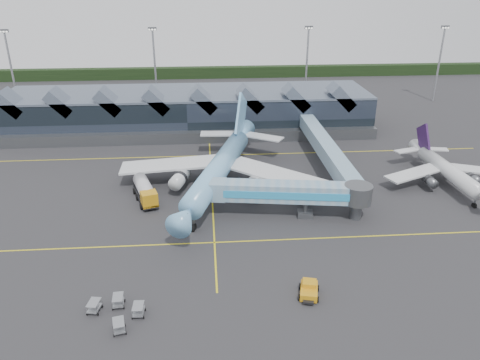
{
  "coord_description": "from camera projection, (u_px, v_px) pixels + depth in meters",
  "views": [
    {
      "loc": [
        -0.78,
        -67.8,
        36.93
      ],
      "look_at": [
        4.68,
        3.3,
        5.0
      ],
      "focal_mm": 35.0,
      "sensor_mm": 36.0,
      "label": 1
    }
  ],
  "objects": [
    {
      "name": "light_masts",
      "position": [
        282.0,
        67.0,
        130.35
      ],
      "size": [
        132.4,
        42.56,
        22.45
      ],
      "color": "gray",
      "rests_on": "ground"
    },
    {
      "name": "pushback_tug",
      "position": [
        309.0,
        290.0,
        57.98
      ],
      "size": [
        3.11,
        4.17,
        1.7
      ],
      "rotation": [
        0.0,
        0.0,
        -0.24
      ],
      "color": "#C48512",
      "rests_on": "ground"
    },
    {
      "name": "regional_jet",
      "position": [
        446.0,
        169.0,
        87.71
      ],
      "size": [
        24.55,
        26.77,
        9.19
      ],
      "rotation": [
        0.0,
        0.0,
        0.05
      ],
      "color": "silver",
      "rests_on": "ground"
    },
    {
      "name": "main_airliner",
      "position": [
        221.0,
        166.0,
        85.87
      ],
      "size": [
        37.44,
        44.07,
        14.48
      ],
      "rotation": [
        0.0,
        0.0,
        -0.3
      ],
      "color": "#66A4D0",
      "rests_on": "ground"
    },
    {
      "name": "fuel_truck",
      "position": [
        144.0,
        189.0,
        81.88
      ],
      "size": [
        5.44,
        10.52,
        3.54
      ],
      "rotation": [
        0.0,
        0.0,
        0.31
      ],
      "color": "black",
      "rests_on": "ground"
    },
    {
      "name": "tree_line_far",
      "position": [
        206.0,
        72.0,
        176.12
      ],
      "size": [
        260.0,
        4.0,
        4.0
      ],
      "primitive_type": "cube",
      "color": "black",
      "rests_on": "ground"
    },
    {
      "name": "taxi_stripes",
      "position": [
        212.0,
        191.0,
        85.94
      ],
      "size": [
        120.0,
        60.0,
        0.01
      ],
      "color": "yellow",
      "rests_on": "ground"
    },
    {
      "name": "baggage_carts",
      "position": [
        117.0,
        310.0,
        54.51
      ],
      "size": [
        6.82,
        6.56,
        1.37
      ],
      "rotation": [
        0.0,
        0.0,
        -0.02
      ],
      "color": "#919499",
      "rests_on": "ground"
    },
    {
      "name": "jet_bridge",
      "position": [
        299.0,
        193.0,
        75.29
      ],
      "size": [
        26.08,
        7.35,
        6.03
      ],
      "rotation": [
        0.0,
        0.0,
        -0.15
      ],
      "color": "#6D98B6",
      "rests_on": "ground"
    },
    {
      "name": "ground",
      "position": [
        213.0,
        217.0,
        76.84
      ],
      "size": [
        260.0,
        260.0,
        0.0
      ],
      "primitive_type": "plane",
      "color": "#2C2B2E",
      "rests_on": "ground"
    },
    {
      "name": "terminal",
      "position": [
        188.0,
        110.0,
        117.58
      ],
      "size": [
        90.0,
        22.25,
        12.52
      ],
      "color": "black",
      "rests_on": "ground"
    }
  ]
}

